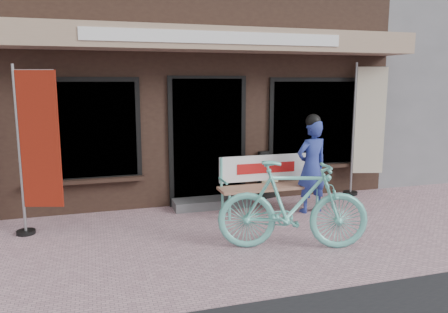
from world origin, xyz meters
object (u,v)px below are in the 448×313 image
object	(u,v)px
bench	(268,179)
nobori_red	(37,149)
bicycle	(293,205)
nobori_cream	(367,128)
menu_stand	(269,174)
person	(312,164)

from	to	relation	value
bench	nobori_red	distance (m)	3.50
nobori_red	bicycle	bearing A→B (deg)	-9.35
nobori_cream	bench	bearing A→B (deg)	-152.94
nobori_red	nobori_cream	distance (m)	5.60
nobori_cream	menu_stand	xyz separation A→B (m)	(-1.82, 0.27, -0.81)
person	menu_stand	size ratio (longest dim) A/B	1.82
bench	menu_stand	size ratio (longest dim) A/B	1.92
bicycle	nobori_red	xyz separation A→B (m)	(-3.11, 1.49, 0.64)
bicycle	nobori_cream	world-z (taller)	nobori_cream
nobori_red	bench	bearing A→B (deg)	18.05
bench	nobori_red	world-z (taller)	nobori_red
bench	menu_stand	world-z (taller)	bench
nobori_red	nobori_cream	xyz separation A→B (m)	(5.57, 0.56, 0.06)
person	bicycle	distance (m)	1.69
nobori_red	nobori_cream	size ratio (longest dim) A/B	0.96
person	bicycle	size ratio (longest dim) A/B	0.84
bicycle	nobori_red	distance (m)	3.51
nobori_red	menu_stand	bearing A→B (deg)	28.89
menu_stand	nobori_red	bearing A→B (deg)	176.39
bench	menu_stand	bearing A→B (deg)	66.78
bicycle	nobori_red	bearing A→B (deg)	82.21
bicycle	menu_stand	world-z (taller)	bicycle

